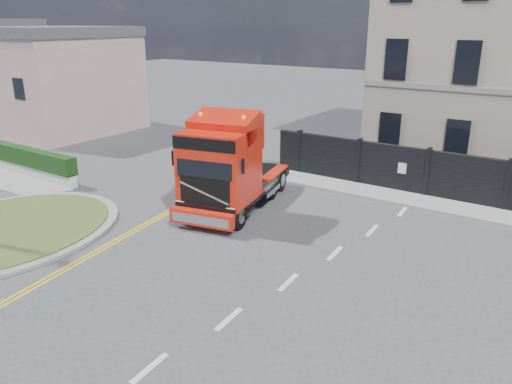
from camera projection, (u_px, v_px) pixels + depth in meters
The scene contains 9 objects.
ground at pixel (215, 251), 15.88m from camera, with size 120.00×120.00×0.00m, color #424244.
traffic_island at pixel (1, 231), 17.20m from camera, with size 6.80×6.80×0.17m.
hedge_wall at pixel (19, 159), 23.68m from camera, with size 8.00×0.55×1.35m.
pavement_side at pixel (0, 178), 23.04m from camera, with size 8.50×1.80×0.10m, color gray.
seaside_bldg_pink at pixel (59, 85), 32.52m from camera, with size 8.00×8.00×6.00m, color #CEA2A1.
seaside_bldg_cream at pixel (18, 81), 38.48m from camera, with size 9.00×8.00×5.00m, color silver.
hoarding_fence at pixel (494, 184), 19.14m from camera, with size 18.80×0.25×2.00m.
pavement_far at pixel (470, 211), 19.03m from camera, with size 20.00×1.60×0.12m, color gray.
truck at pixel (227, 170), 18.61m from camera, with size 3.60×6.62×3.76m.
Camera 1 is at (9.14, -11.20, 6.97)m, focal length 35.00 mm.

